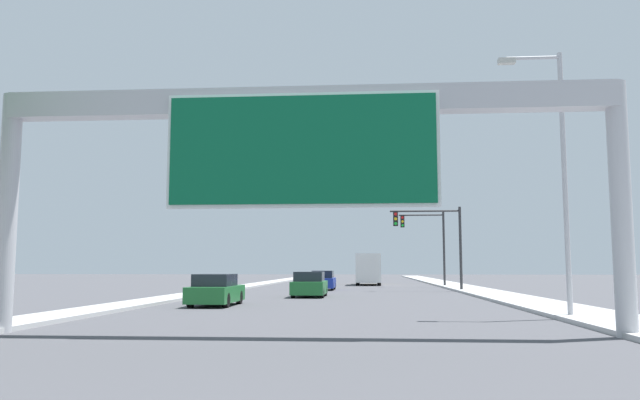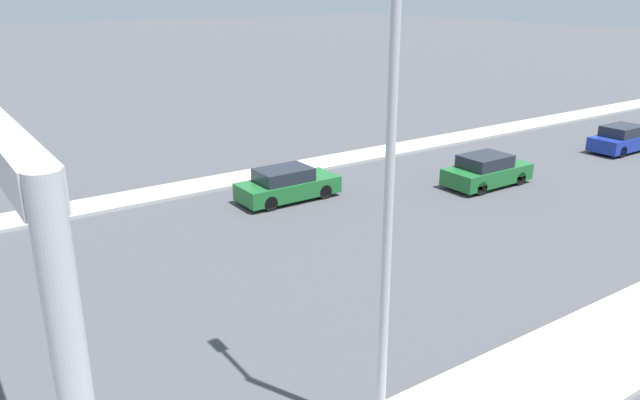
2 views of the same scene
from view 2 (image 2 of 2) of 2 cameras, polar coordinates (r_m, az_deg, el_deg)
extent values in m
cube|color=#ADADAD|center=(51.27, 24.66, 7.46)|extent=(2.00, 120.00, 0.15)
cylinder|color=#B2B2B7|center=(10.34, -21.62, -15.20)|extent=(0.53, 0.53, 6.58)
cube|color=#1E662D|center=(27.13, -2.93, 1.12)|extent=(1.81, 4.45, 0.72)
cube|color=#1E232D|center=(26.83, -3.35, 2.33)|extent=(1.59, 2.31, 0.55)
cylinder|color=black|center=(28.53, -1.40, 1.60)|extent=(0.22, 0.64, 0.64)
cylinder|color=black|center=(27.28, 0.42, 0.77)|extent=(0.22, 0.64, 0.64)
cylinder|color=black|center=(27.20, -6.27, 0.60)|extent=(0.22, 0.64, 0.64)
cylinder|color=black|center=(25.88, -4.59, -0.31)|extent=(0.22, 0.64, 0.64)
cube|color=navy|center=(39.09, 25.94, 4.83)|extent=(1.77, 4.25, 0.74)
cube|color=#1E232D|center=(38.77, 25.92, 5.72)|extent=(1.56, 2.21, 0.56)
cylinder|color=black|center=(40.63, 25.90, 4.98)|extent=(0.22, 0.64, 0.64)
cylinder|color=black|center=(38.40, 23.90, 4.54)|extent=(0.22, 0.64, 0.64)
cylinder|color=black|center=(37.65, 25.88, 3.99)|extent=(0.22, 0.64, 0.64)
cube|color=#1E662D|center=(30.07, 15.02, 2.31)|extent=(1.88, 4.28, 0.75)
cube|color=#1E232D|center=(29.74, 14.86, 3.46)|extent=(1.66, 2.22, 0.56)
cylinder|color=black|center=(31.63, 15.44, 2.66)|extent=(0.22, 0.64, 0.64)
cylinder|color=black|center=(30.64, 17.78, 1.91)|extent=(0.22, 0.64, 0.64)
cylinder|color=black|center=(29.71, 12.10, 1.88)|extent=(0.22, 0.64, 0.64)
cylinder|color=black|center=(28.66, 14.48, 1.06)|extent=(0.22, 0.64, 0.64)
cylinder|color=#B2B2B7|center=(11.65, 6.22, -2.20)|extent=(0.18, 0.18, 9.36)
camera|label=1|loc=(22.40, -73.86, -14.05)|focal=35.00mm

